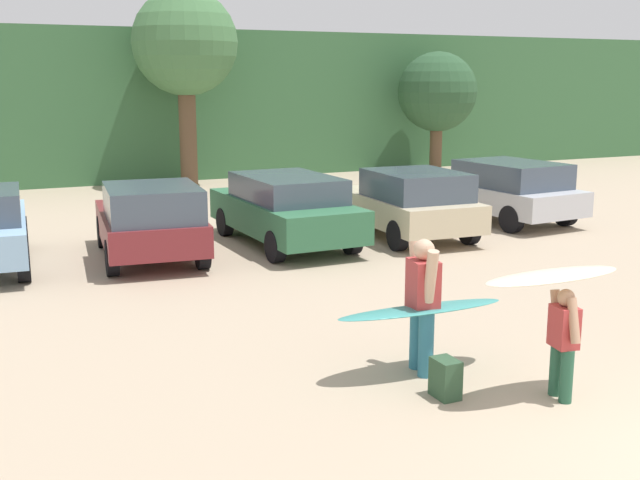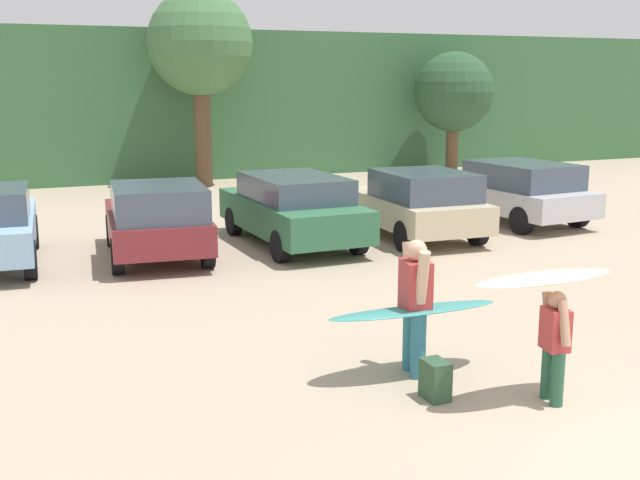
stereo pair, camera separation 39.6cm
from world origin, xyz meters
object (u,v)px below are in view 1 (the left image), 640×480
at_px(parked_car_maroon, 150,220).
at_px(parked_car_forest_green, 285,208).
at_px(person_child, 563,337).
at_px(surfboard_teal, 421,310).
at_px(parked_car_champagne, 409,202).
at_px(surfboard_cream, 553,276).
at_px(parked_car_silver, 502,189).
at_px(person_adult, 423,298).
at_px(backpack_dropped, 445,378).

height_order(parked_car_maroon, parked_car_forest_green, parked_car_maroon).
relative_size(person_child, surfboard_teal, 0.57).
relative_size(parked_car_forest_green, person_child, 3.55).
xyz_separation_m(parked_car_champagne, surfboard_cream, (-3.26, -8.40, 0.61)).
xyz_separation_m(parked_car_forest_green, person_child, (-0.34, -8.92, -0.09)).
distance_m(surfboard_teal, surfboard_cream, 1.65).
xyz_separation_m(parked_car_silver, surfboard_cream, (-6.46, -9.19, 0.61)).
distance_m(parked_car_forest_green, parked_car_champagne, 2.84).
xyz_separation_m(parked_car_silver, person_adult, (-7.33, -7.94, 0.14)).
distance_m(parked_car_champagne, person_adult, 8.26).
relative_size(parked_car_forest_green, person_adult, 2.72).
relative_size(parked_car_champagne, person_child, 3.20).
relative_size(person_child, surfboard_cream, 0.70).
distance_m(parked_car_forest_green, surfboard_teal, 7.70).
bearing_deg(backpack_dropped, parked_car_champagne, 61.53).
relative_size(parked_car_silver, backpack_dropped, 10.05).
bearing_deg(surfboard_cream, surfboard_teal, -55.61).
distance_m(parked_car_silver, person_adult, 10.81).
xyz_separation_m(parked_car_forest_green, parked_car_silver, (6.01, 0.37, -0.00)).
bearing_deg(person_child, parked_car_maroon, -63.11).
distance_m(parked_car_maroon, surfboard_teal, 7.51).
relative_size(parked_car_champagne, person_adult, 2.44).
bearing_deg(parked_car_champagne, parked_car_silver, -73.27).
bearing_deg(surfboard_cream, parked_car_champagne, -112.23).
xyz_separation_m(parked_car_forest_green, backpack_dropped, (-1.49, -8.35, -0.58)).
bearing_deg(parked_car_forest_green, person_adult, 168.81).
height_order(parked_car_maroon, surfboard_cream, parked_car_maroon).
height_order(parked_car_maroon, surfboard_teal, parked_car_maroon).
xyz_separation_m(parked_car_forest_green, parked_car_champagne, (2.81, -0.43, -0.00)).
relative_size(person_child, backpack_dropped, 2.83).
bearing_deg(backpack_dropped, parked_car_forest_green, 79.89).
relative_size(surfboard_teal, surfboard_cream, 1.23).
relative_size(parked_car_maroon, parked_car_forest_green, 0.91).
xyz_separation_m(parked_car_maroon, parked_car_silver, (8.97, 0.61, -0.01)).
xyz_separation_m(parked_car_silver, surfboard_teal, (-7.35, -7.95, -0.00)).
xyz_separation_m(surfboard_teal, surfboard_cream, (0.89, -1.25, 0.61)).
height_order(person_adult, surfboard_cream, person_adult).
relative_size(surfboard_teal, backpack_dropped, 4.94).
bearing_deg(surfboard_cream, parked_car_silver, -126.13).
height_order(parked_car_champagne, person_adult, person_adult).
bearing_deg(surfboard_teal, person_adult, -167.21).
height_order(person_child, backpack_dropped, person_child).
xyz_separation_m(person_adult, surfboard_teal, (-0.01, -0.00, -0.14)).
bearing_deg(parked_car_maroon, person_adult, -161.45).
xyz_separation_m(person_adult, person_child, (0.99, -1.34, -0.22)).
bearing_deg(parked_car_maroon, backpack_dropped, -163.75).
relative_size(person_adult, person_child, 1.31).
height_order(person_adult, backpack_dropped, person_adult).
bearing_deg(parked_car_forest_green, person_child, 176.57).
bearing_deg(backpack_dropped, parked_car_silver, 49.30).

